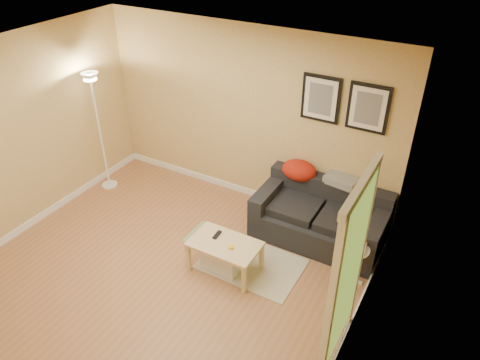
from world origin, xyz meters
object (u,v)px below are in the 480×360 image
Objects in this scene: sofa at (320,215)px; floor_lamp at (101,136)px; book_stack at (357,245)px; side_table at (353,264)px; coffee_table at (225,256)px; storage_bin at (223,258)px.

floor_lamp is at bearing -172.95° from sofa.
sofa is at bearing 119.77° from book_stack.
book_stack is at bearing -40.02° from sofa.
floor_lamp is (-4.02, 0.14, 0.64)m from side_table.
coffee_table is at bearing -124.39° from sofa.
sofa is at bearing 53.74° from storage_bin.
side_table is (0.64, -0.56, -0.12)m from sofa.
sofa is 0.86m from book_stack.
side_table reaches higher than coffee_table.
sofa is at bearing 69.76° from coffee_table.
storage_bin is at bearing 166.74° from coffee_table.
storage_bin is 2.75m from floor_lamp.
storage_bin is at bearing -158.96° from side_table.
coffee_table reaches higher than storage_bin.
sofa is 1.39m from coffee_table.
side_table is 4.07m from floor_lamp.
book_stack is 4.04m from floor_lamp.
side_table is 0.27× the size of floor_lamp.
book_stack reaches higher than side_table.
storage_bin is 1.62m from book_stack.
side_table is at bearing -41.07° from sofa.
sofa is 3.38× the size of side_table.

